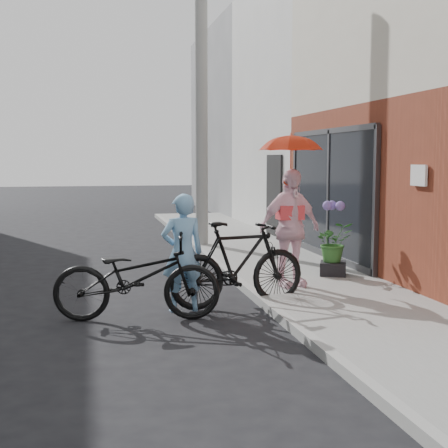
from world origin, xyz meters
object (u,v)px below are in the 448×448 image
object	(u,v)px
planter	(333,268)
utility_pole	(201,93)
officer	(183,253)
bike_left	(137,277)
bike_right	(238,264)
kimono_woman	(290,228)

from	to	relation	value
planter	utility_pole	bearing A→B (deg)	109.07
officer	bike_left	size ratio (longest dim) A/B	0.75
officer	bike_left	world-z (taller)	officer
bike_left	planter	xyz separation A→B (m)	(3.39, 1.77, -0.32)
utility_pole	officer	bearing A→B (deg)	-102.97
bike_right	bike_left	bearing A→B (deg)	96.81
bike_left	bike_right	size ratio (longest dim) A/B	1.06
kimono_woman	bike_left	bearing A→B (deg)	-172.12
utility_pole	bike_right	distance (m)	6.27
bike_left	bike_right	xyz separation A→B (m)	(1.44, 0.45, 0.05)
kimono_woman	officer	bearing A→B (deg)	-173.77
officer	planter	world-z (taller)	officer
utility_pole	bike_right	size ratio (longest dim) A/B	3.50
utility_pole	officer	size ratio (longest dim) A/B	4.39
officer	kimono_woman	distance (m)	1.90
planter	officer	bearing A→B (deg)	-152.54
bike_left	kimono_woman	distance (m)	2.66
bike_left	planter	bearing A→B (deg)	-53.72
utility_pole	planter	distance (m)	5.52
officer	bike_right	xyz separation A→B (m)	(0.80, 0.10, -0.20)
kimono_woman	planter	world-z (taller)	kimono_woman
bike_left	kimono_woman	size ratio (longest dim) A/B	1.18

